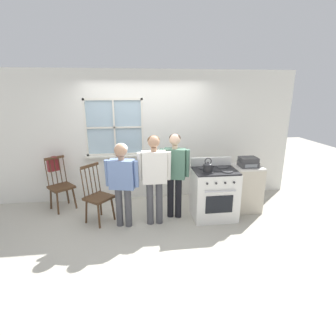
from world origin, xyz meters
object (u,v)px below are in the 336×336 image
(person_teen_center, at_px, (154,172))
(stereo, at_px, (248,162))
(stove, at_px, (214,193))
(kettle, at_px, (208,167))
(chair_near_wall, at_px, (98,197))
(person_elderly_left, at_px, (122,177))
(side_counter, at_px, (245,188))
(person_adult_right, at_px, (175,169))
(potted_plant, at_px, (120,152))
(handbag, at_px, (53,164))
(chair_by_window, at_px, (61,187))

(person_teen_center, bearing_deg, stereo, 8.94)
(stove, relative_size, kettle, 4.39)
(chair_near_wall, xyz_separation_m, person_elderly_left, (0.46, -0.23, 0.44))
(side_counter, xyz_separation_m, stereo, (0.00, -0.02, 0.54))
(person_adult_right, relative_size, side_counter, 1.75)
(person_elderly_left, distance_m, potted_plant, 1.20)
(side_counter, relative_size, stereo, 2.65)
(kettle, bearing_deg, potted_plant, 142.49)
(stove, distance_m, potted_plant, 2.11)
(kettle, bearing_deg, handbag, 159.78)
(potted_plant, height_order, handbag, potted_plant)
(stereo, bearing_deg, person_teen_center, -170.08)
(stove, xyz_separation_m, potted_plant, (-1.73, 1.06, 0.58))
(stereo, bearing_deg, handbag, 169.17)
(person_elderly_left, relative_size, handbag, 4.81)
(person_elderly_left, xyz_separation_m, potted_plant, (-0.09, 1.19, 0.15))
(chair_near_wall, bearing_deg, potted_plant, 19.31)
(person_adult_right, relative_size, kettle, 6.37)
(chair_near_wall, relative_size, handbag, 3.42)
(person_teen_center, bearing_deg, chair_by_window, 153.62)
(stereo, bearing_deg, potted_plant, 160.64)
(kettle, distance_m, side_counter, 1.11)
(person_teen_center, bearing_deg, stove, 4.74)
(chair_by_window, xyz_separation_m, person_elderly_left, (1.25, -0.87, 0.44))
(person_teen_center, relative_size, potted_plant, 5.67)
(handbag, bearing_deg, kettle, -20.22)
(stove, distance_m, side_counter, 0.74)
(potted_plant, bearing_deg, handbag, -173.86)
(handbag, distance_m, side_counter, 3.84)
(person_elderly_left, distance_m, stove, 1.71)
(person_teen_center, xyz_separation_m, stove, (1.11, 0.11, -0.49))
(person_adult_right, bearing_deg, person_teen_center, -136.59)
(handbag, bearing_deg, stereo, -10.83)
(stove, bearing_deg, chair_by_window, 165.68)
(person_adult_right, xyz_separation_m, potted_plant, (-1.01, 0.97, 0.10))
(chair_by_window, height_order, potted_plant, potted_plant)
(person_elderly_left, distance_m, side_counter, 2.42)
(person_adult_right, bearing_deg, stove, 7.74)
(chair_by_window, relative_size, stereo, 3.09)
(potted_plant, bearing_deg, person_adult_right, -43.81)
(chair_by_window, relative_size, side_counter, 1.17)
(person_teen_center, distance_m, stove, 1.21)
(chair_near_wall, bearing_deg, chair_by_window, 91.41)
(handbag, xyz_separation_m, stereo, (3.75, -0.72, 0.11))
(chair_near_wall, relative_size, stove, 0.97)
(potted_plant, bearing_deg, stereo, -19.36)
(person_teen_center, height_order, person_adult_right, person_teen_center)
(person_teen_center, xyz_separation_m, stereo, (1.81, 0.32, 0.02))
(handbag, height_order, side_counter, handbag)
(person_elderly_left, distance_m, kettle, 1.47)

